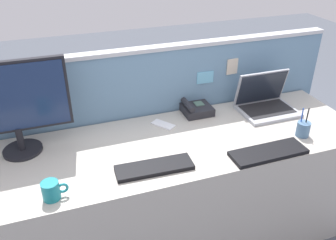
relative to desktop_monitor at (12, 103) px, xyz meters
The scene contains 11 objects.
ground_plane 1.31m from the desktop_monitor, 14.09° to the right, with size 10.00×10.00×0.00m, color #4C515B.
desk 1.04m from the desktop_monitor, 14.09° to the right, with size 2.26×0.69×0.75m, color #ADA89E.
cubicle_divider 0.91m from the desktop_monitor, 13.80° to the left, with size 2.43×0.08×1.18m.
desktop_monitor is the anchor object (origin of this frame).
laptop 1.49m from the desktop_monitor, ahead, with size 0.35×0.27×0.25m.
desk_phone 1.07m from the desktop_monitor, ahead, with size 0.18×0.17×0.09m.
keyboard_main 1.33m from the desktop_monitor, 20.78° to the right, with size 0.41×0.14×0.02m, color black.
keyboard_spare 0.78m from the desktop_monitor, 32.26° to the right, with size 0.39×0.12×0.02m, color black.
pen_cup 1.57m from the desktop_monitor, 13.66° to the right, with size 0.07×0.07×0.17m.
cell_phone_white_slab 0.84m from the desktop_monitor, ahead, with size 0.06×0.14×0.01m, color silver.
coffee_mug 0.52m from the desktop_monitor, 73.81° to the right, with size 0.12×0.08×0.09m.
Camera 1 is at (-0.56, -1.55, 1.84)m, focal length 37.99 mm.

